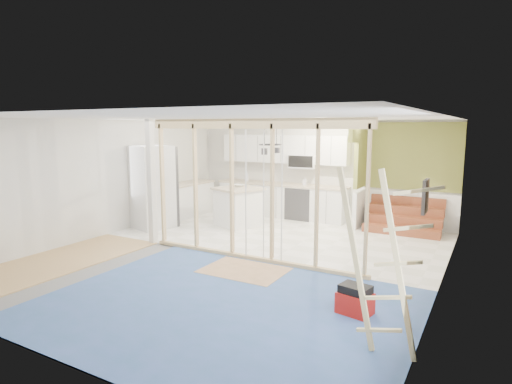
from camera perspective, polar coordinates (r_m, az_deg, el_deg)
The scene contains 17 objects.
room at distance 7.87m, azimuth -2.51°, elevation 0.32°, with size 7.01×8.01×2.61m.
floor_overlays at distance 8.17m, azimuth -1.78°, elevation -8.65°, with size 7.00×8.00×0.03m.
stud_frame at distance 7.95m, azimuth -3.85°, elevation 2.40°, with size 4.66×0.14×2.60m.
base_cabinets at distance 11.67m, azimuth -0.50°, elevation -1.05°, with size 4.45×2.24×0.93m.
upper_cabinets at distance 11.56m, azimuth 3.94°, elevation 5.59°, with size 3.60×0.41×0.85m.
green_partition at distance 10.59m, azimuth 17.76°, elevation 0.14°, with size 2.25×1.51×2.60m.
pot_rack at distance 9.59m, azimuth 1.89°, elevation 6.02°, with size 0.52×0.52×0.72m.
sheathing_panel at distance 4.80m, azimuth 21.03°, elevation -5.75°, with size 0.02×4.00×2.60m, color tan.
electrical_panel at distance 5.32m, azimuth 21.65°, elevation -0.55°, with size 0.04×0.30×0.40m, color #3C3C42.
ceiling_light at distance 9.99m, azimuth 13.75°, elevation 9.00°, with size 0.32×0.32×0.08m, color #FFEABF.
fridge at distance 10.58m, azimuth -13.76°, elevation 0.60°, with size 1.06×1.03×2.00m.
island at distance 10.54m, azimuth -2.39°, elevation -2.04°, with size 1.26×1.26×0.97m.
bowl at distance 10.60m, azimuth -2.24°, elevation 0.86°, with size 0.25×0.25×0.06m, color beige.
soap_bottle_a at distance 12.01m, azimuth -1.26°, elevation 2.14°, with size 0.11×0.11×0.28m, color silver.
soap_bottle_b at distance 11.24m, azimuth 6.54°, elevation 1.45°, with size 0.10×0.10×0.21m, color silver.
toolbox at distance 5.92m, azimuth 13.06°, elevation -13.93°, with size 0.48×0.40×0.40m.
ladder at distance 4.75m, azimuth 16.44°, elevation -9.07°, with size 1.08×0.06×2.01m.
Camera 1 is at (4.10, -6.61, 2.45)m, focal length 30.00 mm.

